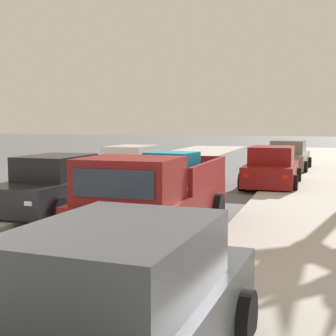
# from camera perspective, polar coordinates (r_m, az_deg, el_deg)

# --- Properties ---
(sidewalk_left) EXTENTS (4.83, 60.00, 0.12)m
(sidewalk_left) POSITION_cam_1_polar(r_m,az_deg,el_deg) (17.79, -13.20, -2.30)
(sidewalk_left) COLOR beige
(sidewalk_left) RESTS_ON ground
(sidewalk_right) EXTENTS (4.83, 60.00, 0.12)m
(sidewalk_right) POSITION_cam_1_polar(r_m,az_deg,el_deg) (15.29, 19.27, -3.73)
(sidewalk_right) COLOR beige
(sidewalk_right) RESTS_ON ground
(curb_left) EXTENTS (0.16, 60.00, 0.10)m
(curb_left) POSITION_cam_1_polar(r_m,az_deg,el_deg) (17.29, -10.32, -2.49)
(curb_left) COLOR silver
(curb_left) RESTS_ON ground
(curb_right) EXTENTS (0.16, 60.00, 0.10)m
(curb_right) POSITION_cam_1_polar(r_m,az_deg,el_deg) (15.30, 15.47, -3.65)
(curb_right) COLOR silver
(curb_right) RESTS_ON ground
(pickup_truck) EXTENTS (2.23, 5.22, 1.80)m
(pickup_truck) POSITION_cam_1_polar(r_m,az_deg,el_deg) (10.06, -1.45, -3.79)
(pickup_truck) COLOR maroon
(pickup_truck) RESTS_ON ground
(car_left_near) EXTENTS (2.17, 4.32, 1.54)m
(car_left_near) POSITION_cam_1_polar(r_m,az_deg,el_deg) (4.46, -6.46, -17.30)
(car_left_near) COLOR #474C56
(car_left_near) RESTS_ON ground
(car_right_near) EXTENTS (2.04, 4.27, 1.54)m
(car_right_near) POSITION_cam_1_polar(r_m,az_deg,el_deg) (18.19, 12.31, -0.03)
(car_right_near) COLOR maroon
(car_right_near) RESTS_ON ground
(car_left_mid) EXTENTS (2.18, 4.33, 1.54)m
(car_left_mid) POSITION_cam_1_polar(r_m,az_deg,el_deg) (18.14, -4.44, 0.06)
(car_left_mid) COLOR silver
(car_left_mid) RESTS_ON ground
(car_right_mid) EXTENTS (2.17, 4.32, 1.54)m
(car_right_mid) POSITION_cam_1_polar(r_m,az_deg,el_deg) (24.26, 14.20, 1.29)
(car_right_mid) COLOR slate
(car_right_mid) RESTS_ON ground
(car_right_far) EXTENTS (2.03, 4.26, 1.54)m
(car_right_far) POSITION_cam_1_polar(r_m,az_deg,el_deg) (13.30, -13.40, -2.08)
(car_right_far) COLOR black
(car_right_far) RESTS_ON ground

